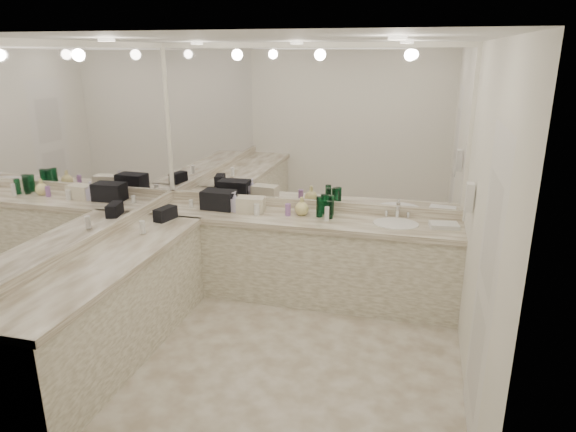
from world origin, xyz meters
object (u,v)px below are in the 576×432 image
(sink, at_px, (396,224))
(soap_bottle_c, at_px, (302,206))
(soap_bottle_a, at_px, (227,203))
(cream_cosmetic_case, at_px, (251,204))
(black_toiletry_bag, at_px, (219,200))
(wall_phone, at_px, (469,197))
(hand_towel, at_px, (444,225))
(soap_bottle_b, at_px, (235,202))

(sink, relative_size, soap_bottle_c, 2.31)
(soap_bottle_a, bearing_deg, cream_cosmetic_case, 13.09)
(black_toiletry_bag, relative_size, soap_bottle_c, 1.82)
(cream_cosmetic_case, relative_size, soap_bottle_c, 1.49)
(sink, xyz_separation_m, wall_phone, (0.61, -0.50, 0.46))
(sink, height_order, cream_cosmetic_case, cream_cosmetic_case)
(wall_phone, height_order, soap_bottle_a, wall_phone)
(sink, relative_size, wall_phone, 1.83)
(sink, bearing_deg, wall_phone, -39.57)
(cream_cosmetic_case, relative_size, hand_towel, 1.07)
(wall_phone, xyz_separation_m, soap_bottle_c, (-1.57, 0.56, -0.35))
(wall_phone, relative_size, soap_bottle_a, 1.34)
(soap_bottle_a, relative_size, soap_bottle_c, 0.94)
(sink, distance_m, cream_cosmetic_case, 1.51)
(sink, xyz_separation_m, hand_towel, (0.45, 0.01, 0.03))
(sink, height_order, soap_bottle_a, soap_bottle_a)
(black_toiletry_bag, xyz_separation_m, soap_bottle_b, (0.20, -0.05, 0.01))
(soap_bottle_a, relative_size, soap_bottle_b, 0.83)
(sink, bearing_deg, soap_bottle_c, 176.65)
(sink, height_order, hand_towel, hand_towel)
(wall_phone, bearing_deg, soap_bottle_b, 167.67)
(soap_bottle_b, height_order, soap_bottle_c, soap_bottle_b)
(sink, relative_size, soap_bottle_b, 2.04)
(soap_bottle_a, distance_m, soap_bottle_b, 0.09)
(cream_cosmetic_case, xyz_separation_m, soap_bottle_a, (-0.25, -0.06, 0.01))
(cream_cosmetic_case, bearing_deg, wall_phone, -20.57)
(sink, height_order, black_toiletry_bag, black_toiletry_bag)
(hand_towel, bearing_deg, soap_bottle_c, 178.14)
(sink, height_order, wall_phone, wall_phone)
(wall_phone, xyz_separation_m, soap_bottle_b, (-2.28, 0.50, -0.34))
(wall_phone, distance_m, hand_towel, 0.68)
(black_toiletry_bag, bearing_deg, sink, -1.46)
(soap_bottle_b, bearing_deg, cream_cosmetic_case, 12.07)
(black_toiletry_bag, height_order, hand_towel, black_toiletry_bag)
(hand_towel, bearing_deg, soap_bottle_b, -179.65)
(wall_phone, distance_m, soap_bottle_c, 1.70)
(black_toiletry_bag, distance_m, soap_bottle_a, 0.14)
(soap_bottle_c, bearing_deg, sink, -3.35)
(soap_bottle_b, relative_size, soap_bottle_c, 1.13)
(cream_cosmetic_case, xyz_separation_m, soap_bottle_c, (0.54, 0.02, 0.01))
(black_toiletry_bag, distance_m, cream_cosmetic_case, 0.37)
(cream_cosmetic_case, bearing_deg, sink, -7.65)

